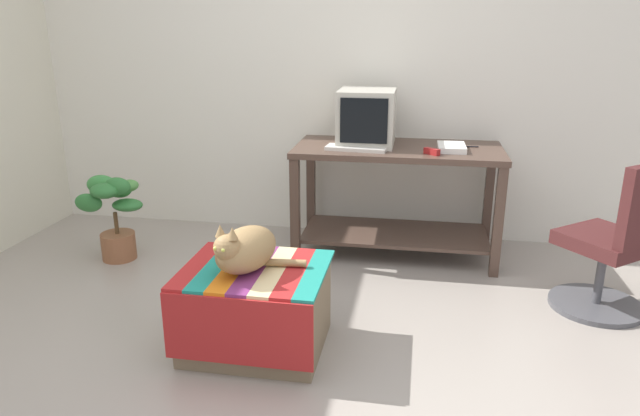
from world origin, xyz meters
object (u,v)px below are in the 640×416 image
at_px(book, 452,147).
at_px(cat, 245,249).
at_px(desk, 397,182).
at_px(potted_plant, 114,212).
at_px(office_chair, 615,248).
at_px(ottoman_with_blanket, 256,308).
at_px(tv_monitor, 367,118).
at_px(stapler, 432,151).
at_px(keyboard, 356,148).

relative_size(book, cat, 0.59).
bearing_deg(desk, potted_plant, -167.01).
relative_size(book, office_chair, 0.30).
bearing_deg(cat, office_chair, 41.28).
relative_size(cat, potted_plant, 0.75).
xyz_separation_m(desk, ottoman_with_blanket, (-0.62, -1.39, -0.31)).
xyz_separation_m(ottoman_with_blanket, potted_plant, (-1.27, 0.94, 0.13)).
relative_size(desk, cat, 3.11).
relative_size(potted_plant, office_chair, 0.67).
bearing_deg(desk, tv_monitor, 165.93).
height_order(tv_monitor, office_chair, tv_monitor).
bearing_deg(desk, ottoman_with_blanket, -114.40).
xyz_separation_m(book, ottoman_with_blanket, (-0.97, -1.34, -0.57)).
height_order(desk, potted_plant, desk).
bearing_deg(book, ottoman_with_blanket, -127.18).
xyz_separation_m(desk, stapler, (0.22, -0.20, 0.26)).
relative_size(keyboard, ottoman_with_blanket, 0.57).
height_order(desk, tv_monitor, tv_monitor).
bearing_deg(stapler, book, 2.37).
height_order(cat, potted_plant, cat).
height_order(book, ottoman_with_blanket, book).
height_order(keyboard, cat, keyboard).
bearing_deg(keyboard, office_chair, -13.85).
distance_m(book, ottoman_with_blanket, 1.75).
bearing_deg(potted_plant, ottoman_with_blanket, -36.50).
distance_m(book, office_chair, 1.16).
bearing_deg(tv_monitor, potted_plant, -163.57).
bearing_deg(stapler, ottoman_with_blanket, -173.31).
height_order(tv_monitor, keyboard, tv_monitor).
height_order(office_chair, stapler, office_chair).
height_order(keyboard, office_chair, office_chair).
distance_m(keyboard, potted_plant, 1.70).
height_order(desk, stapler, stapler).
distance_m(office_chair, stapler, 1.19).
bearing_deg(tv_monitor, cat, -106.48).
distance_m(tv_monitor, keyboard, 0.27).
xyz_separation_m(ottoman_with_blanket, cat, (-0.03, -0.04, 0.33)).
xyz_separation_m(tv_monitor, stapler, (0.44, -0.26, -0.16)).
distance_m(tv_monitor, office_chair, 1.73).
xyz_separation_m(cat, potted_plant, (-1.24, 0.98, -0.20)).
relative_size(tv_monitor, ottoman_with_blanket, 0.65).
xyz_separation_m(tv_monitor, potted_plant, (-1.66, -0.50, -0.61)).
xyz_separation_m(keyboard, ottoman_with_blanket, (-0.35, -1.24, -0.57)).
bearing_deg(office_chair, desk, -68.37).
xyz_separation_m(book, stapler, (-0.13, -0.16, 0.00)).
relative_size(book, stapler, 2.43).
relative_size(ottoman_with_blanket, potted_plant, 1.17).
distance_m(desk, stapler, 0.40).
distance_m(book, stapler, 0.20).
distance_m(cat, potted_plant, 1.59).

